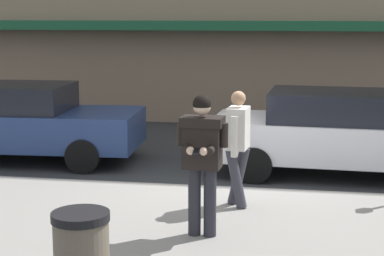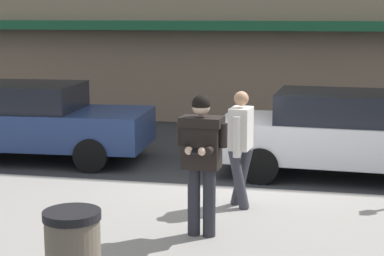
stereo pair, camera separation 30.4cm
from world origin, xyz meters
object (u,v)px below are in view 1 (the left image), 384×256
object	(u,v)px
parked_sedan_near	(24,122)
parked_sedan_mid	(335,133)
pedestrian_in_light_coat	(238,141)
man_texting_on_phone	(202,150)

from	to	relation	value
parked_sedan_near	parked_sedan_mid	world-z (taller)	same
parked_sedan_mid	pedestrian_in_light_coat	size ratio (longest dim) A/B	2.69
parked_sedan_near	parked_sedan_mid	xyz separation A→B (m)	(6.04, -0.14, 0.00)
parked_sedan_mid	pedestrian_in_light_coat	distance (m)	3.05
parked_sedan_mid	pedestrian_in_light_coat	bearing A→B (deg)	-119.71
parked_sedan_near	pedestrian_in_light_coat	xyz separation A→B (m)	(4.54, -2.78, 0.32)
parked_sedan_mid	parked_sedan_near	bearing A→B (deg)	178.64
parked_sedan_mid	man_texting_on_phone	world-z (taller)	man_texting_on_phone
man_texting_on_phone	pedestrian_in_light_coat	world-z (taller)	man_texting_on_phone
parked_sedan_near	pedestrian_in_light_coat	bearing A→B (deg)	-31.50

